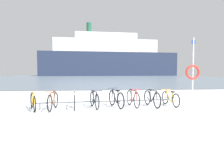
# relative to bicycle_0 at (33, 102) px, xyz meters

# --- Properties ---
(ground) EXTENTS (80.00, 132.00, 0.08)m
(ground) POSITION_rel_bicycle_0_xyz_m (3.19, 52.74, -0.39)
(ground) COLOR silver
(bike_rack) EXTENTS (6.16, 0.68, 0.31)m
(bike_rack) POSITION_rel_bicycle_0_xyz_m (3.02, 0.37, -0.08)
(bike_rack) COLOR #4C5156
(bike_rack) RESTS_ON ground
(bicycle_0) EXTENTS (0.74, 1.55, 0.78)m
(bicycle_0) POSITION_rel_bicycle_0_xyz_m (0.00, 0.00, 0.00)
(bicycle_0) COLOR black
(bicycle_0) RESTS_ON ground
(bicycle_1) EXTENTS (0.46, 1.65, 0.81)m
(bicycle_1) POSITION_rel_bicycle_0_xyz_m (0.81, 0.01, 0.01)
(bicycle_1) COLOR black
(bicycle_1) RESTS_ON ground
(bicycle_2) EXTENTS (0.46, 1.66, 0.77)m
(bicycle_2) POSITION_rel_bicycle_0_xyz_m (1.68, 0.22, -0.00)
(bicycle_2) COLOR black
(bicycle_2) RESTS_ON ground
(bicycle_3) EXTENTS (0.53, 1.61, 0.80)m
(bicycle_3) POSITION_rel_bicycle_0_xyz_m (2.54, 0.31, 0.01)
(bicycle_3) COLOR black
(bicycle_3) RESTS_ON ground
(bicycle_4) EXTENTS (0.62, 1.66, 0.84)m
(bicycle_4) POSITION_rel_bicycle_0_xyz_m (3.52, 0.41, 0.03)
(bicycle_4) COLOR black
(bicycle_4) RESTS_ON ground
(bicycle_5) EXTENTS (0.46, 1.66, 0.84)m
(bicycle_5) POSITION_rel_bicycle_0_xyz_m (4.30, 0.51, 0.02)
(bicycle_5) COLOR black
(bicycle_5) RESTS_ON ground
(bicycle_6) EXTENTS (0.46, 1.70, 0.82)m
(bicycle_6) POSITION_rel_bicycle_0_xyz_m (5.18, 0.45, 0.02)
(bicycle_6) COLOR black
(bicycle_6) RESTS_ON ground
(bicycle_7) EXTENTS (0.46, 1.63, 0.74)m
(bicycle_7) POSITION_rel_bicycle_0_xyz_m (6.11, 0.59, -0.02)
(bicycle_7) COLOR black
(bicycle_7) RESTS_ON ground
(rescue_post) EXTENTS (0.84, 0.13, 3.50)m
(rescue_post) POSITION_rel_bicycle_0_xyz_m (8.04, 2.25, 1.29)
(rescue_post) COLOR silver
(rescue_post) RESTS_ON ground
(ferry_ship) EXTENTS (58.81, 15.39, 22.67)m
(ferry_ship) POSITION_rel_bicycle_0_xyz_m (8.41, 78.44, 7.25)
(ferry_ship) COLOR #232D47
(ferry_ship) RESTS_ON ground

